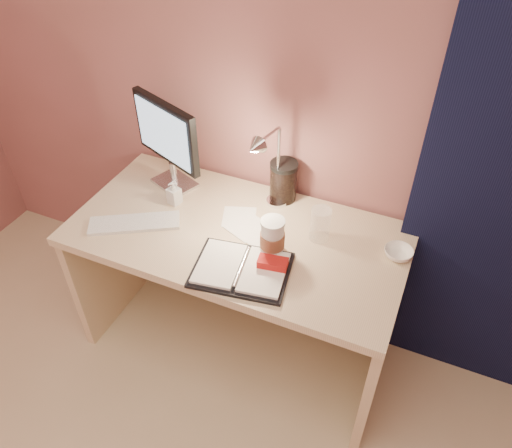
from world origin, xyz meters
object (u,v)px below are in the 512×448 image
at_px(keyboard, 134,223).
at_px(desk_lamp, 275,168).
at_px(planner, 244,269).
at_px(lotion_bottle, 174,193).
at_px(desk, 245,259).
at_px(clear_cup, 320,224).
at_px(bowl, 398,253).
at_px(coffee_cup, 272,237).
at_px(dark_jar, 283,183).
at_px(monitor, 169,137).

bearing_deg(keyboard, desk_lamp, -1.76).
bearing_deg(planner, lotion_bottle, 141.32).
distance_m(planner, desk_lamp, 0.42).
bearing_deg(desk, desk_lamp, 37.22).
relative_size(desk, keyboard, 3.71).
distance_m(planner, clear_cup, 0.36).
distance_m(bowl, desk_lamp, 0.59).
relative_size(coffee_cup, lotion_bottle, 1.39).
distance_m(planner, bowl, 0.61).
bearing_deg(planner, desk, 105.48).
height_order(lotion_bottle, desk_lamp, desk_lamp).
bearing_deg(desk_lamp, planner, -73.94).
relative_size(desk, desk_lamp, 3.46).
bearing_deg(bowl, dark_jar, 163.00).
height_order(bowl, dark_jar, dark_jar).
bearing_deg(clear_cup, coffee_cup, -134.02).
bearing_deg(clear_cup, desk, -174.78).
xyz_separation_m(dark_jar, desk_lamp, (0.01, -0.14, 0.17)).
xyz_separation_m(clear_cup, dark_jar, (-0.23, 0.19, 0.01)).
relative_size(planner, dark_jar, 2.38).
relative_size(planner, clear_cup, 2.77).
height_order(clear_cup, lotion_bottle, clear_cup).
bearing_deg(keyboard, dark_jar, 9.39).
relative_size(planner, desk_lamp, 0.99).
distance_m(coffee_cup, dark_jar, 0.35).
relative_size(bowl, dark_jar, 0.67).
bearing_deg(dark_jar, desk_lamp, -85.72).
bearing_deg(keyboard, lotion_bottle, 37.52).
height_order(keyboard, clear_cup, clear_cup).
relative_size(clear_cup, desk_lamp, 0.36).
height_order(monitor, planner, monitor).
bearing_deg(dark_jar, monitor, -168.41).
height_order(monitor, dark_jar, monitor).
xyz_separation_m(monitor, planner, (0.53, -0.38, -0.24)).
height_order(coffee_cup, desk_lamp, desk_lamp).
height_order(monitor, desk_lamp, monitor).
relative_size(monitor, planner, 1.05).
distance_m(monitor, planner, 0.70).
bearing_deg(planner, dark_jar, 84.59).
bearing_deg(monitor, desk_lamp, 17.88).
height_order(desk, lotion_bottle, lotion_bottle).
bearing_deg(monitor, coffee_cup, 0.13).
bearing_deg(desk, dark_jar, 67.19).
relative_size(monitor, lotion_bottle, 3.72).
height_order(desk, bowl, bowl).
xyz_separation_m(planner, desk_lamp, (-0.02, 0.34, 0.24)).
relative_size(desk, coffee_cup, 8.86).
bearing_deg(desk_lamp, keyboard, -138.77).
relative_size(lotion_bottle, desk_lamp, 0.28).
height_order(bowl, desk_lamp, desk_lamp).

